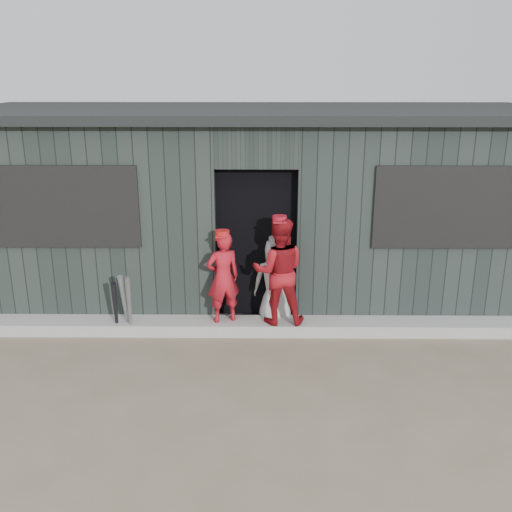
{
  "coord_description": "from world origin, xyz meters",
  "views": [
    {
      "loc": [
        0.06,
        -4.66,
        3.07
      ],
      "look_at": [
        0.0,
        1.8,
        1.0
      ],
      "focal_mm": 40.0,
      "sensor_mm": 36.0,
      "label": 1
    }
  ],
  "objects_px": {
    "dugout": "(257,202)",
    "bat_mid": "(129,307)",
    "bat_right": "(115,308)",
    "player_red_left": "(223,278)",
    "player_red_right": "(279,271)",
    "bat_left": "(125,304)",
    "player_grey_back": "(275,282)"
  },
  "relations": [
    {
      "from": "dugout",
      "to": "bat_mid",
      "type": "bearing_deg",
      "value": -129.54
    },
    {
      "from": "bat_right",
      "to": "player_red_left",
      "type": "distance_m",
      "value": 1.36
    },
    {
      "from": "player_red_right",
      "to": "dugout",
      "type": "height_order",
      "value": "dugout"
    },
    {
      "from": "player_red_right",
      "to": "dugout",
      "type": "bearing_deg",
      "value": -81.31
    },
    {
      "from": "bat_mid",
      "to": "dugout",
      "type": "distance_m",
      "value": 2.55
    },
    {
      "from": "dugout",
      "to": "bat_left",
      "type": "bearing_deg",
      "value": -131.48
    },
    {
      "from": "bat_left",
      "to": "player_red_left",
      "type": "relative_size",
      "value": 0.74
    },
    {
      "from": "bat_right",
      "to": "dugout",
      "type": "relative_size",
      "value": 0.09
    },
    {
      "from": "bat_left",
      "to": "dugout",
      "type": "distance_m",
      "value": 2.55
    },
    {
      "from": "bat_left",
      "to": "player_red_left",
      "type": "distance_m",
      "value": 1.23
    },
    {
      "from": "bat_left",
      "to": "bat_mid",
      "type": "xyz_separation_m",
      "value": [
        0.07,
        -0.05,
        -0.01
      ]
    },
    {
      "from": "bat_mid",
      "to": "player_grey_back",
      "type": "relative_size",
      "value": 0.71
    },
    {
      "from": "bat_left",
      "to": "player_red_left",
      "type": "height_order",
      "value": "player_red_left"
    },
    {
      "from": "bat_mid",
      "to": "bat_right",
      "type": "xyz_separation_m",
      "value": [
        -0.18,
        0.03,
        -0.04
      ]
    },
    {
      "from": "bat_right",
      "to": "bat_left",
      "type": "bearing_deg",
      "value": 7.14
    },
    {
      "from": "bat_mid",
      "to": "dugout",
      "type": "bearing_deg",
      "value": 50.46
    },
    {
      "from": "bat_left",
      "to": "player_grey_back",
      "type": "height_order",
      "value": "player_grey_back"
    },
    {
      "from": "bat_mid",
      "to": "player_red_right",
      "type": "bearing_deg",
      "value": 4.58
    },
    {
      "from": "bat_left",
      "to": "player_grey_back",
      "type": "bearing_deg",
      "value": 11.58
    },
    {
      "from": "bat_right",
      "to": "player_red_left",
      "type": "relative_size",
      "value": 0.64
    },
    {
      "from": "bat_right",
      "to": "player_red_left",
      "type": "height_order",
      "value": "player_red_left"
    },
    {
      "from": "bat_mid",
      "to": "dugout",
      "type": "height_order",
      "value": "dugout"
    },
    {
      "from": "bat_mid",
      "to": "player_red_left",
      "type": "relative_size",
      "value": 0.71
    },
    {
      "from": "bat_right",
      "to": "dugout",
      "type": "xyz_separation_m",
      "value": [
        1.7,
        1.81,
        0.92
      ]
    },
    {
      "from": "bat_left",
      "to": "bat_right",
      "type": "bearing_deg",
      "value": -172.86
    },
    {
      "from": "player_red_left",
      "to": "bat_mid",
      "type": "bearing_deg",
      "value": -13.04
    },
    {
      "from": "bat_left",
      "to": "bat_right",
      "type": "relative_size",
      "value": 1.15
    },
    {
      "from": "bat_right",
      "to": "player_grey_back",
      "type": "bearing_deg",
      "value": 11.33
    },
    {
      "from": "bat_mid",
      "to": "bat_right",
      "type": "relative_size",
      "value": 1.1
    },
    {
      "from": "dugout",
      "to": "player_grey_back",
      "type": "bearing_deg",
      "value": -80.44
    },
    {
      "from": "bat_right",
      "to": "player_grey_back",
      "type": "distance_m",
      "value": 1.99
    },
    {
      "from": "bat_left",
      "to": "player_red_left",
      "type": "bearing_deg",
      "value": 5.75
    }
  ]
}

